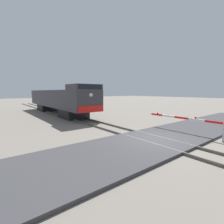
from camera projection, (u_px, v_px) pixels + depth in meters
name	position (u px, v px, depth m)	size (l,w,h in m)	color
ground_plane	(154.00, 141.00, 10.20)	(160.00, 160.00, 0.00)	slate
rail_track_left	(147.00, 142.00, 9.75)	(0.08, 80.00, 0.15)	#59544C
rail_track_right	(161.00, 138.00, 10.63)	(0.08, 80.00, 0.15)	#59544C
road_surface	(154.00, 140.00, 10.19)	(36.00, 4.53, 0.15)	#38383A
locomotive	(59.00, 99.00, 22.64)	(3.00, 17.95, 3.83)	black
crossing_gate	(212.00, 126.00, 10.62)	(0.36, 6.27, 1.34)	silver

